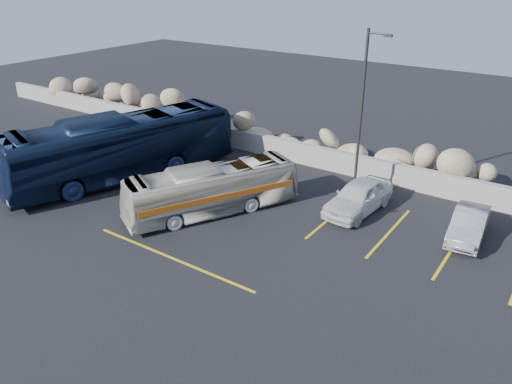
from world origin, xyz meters
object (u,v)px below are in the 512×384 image
Objects in this scene: lamppost at (362,112)px; tour_coach at (122,147)px; vintage_bus at (212,190)px; car_a at (358,197)px; car_b at (469,225)px.

tour_coach is (-11.26, -4.73, -2.59)m from lamppost.
tour_coach is at bearing -157.22° from lamppost.
vintage_bus is 1.89× the size of car_a.
car_a is (12.00, 3.37, -0.97)m from tour_coach.
car_a is (0.75, -1.36, -3.56)m from lamppost.
tour_coach is 17.26m from car_b.
tour_coach reaches higher than vintage_bus.
vintage_bus is 2.20× the size of car_b.
lamppost is at bearing 124.06° from car_a.
vintage_bus reaches higher than car_b.
car_a is 4.84m from car_b.
vintage_bus is at bearing -132.08° from lamppost.
car_b is at bearing -10.78° from lamppost.
lamppost is 0.65× the size of tour_coach.
lamppost is at bearing 75.97° from vintage_bus.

